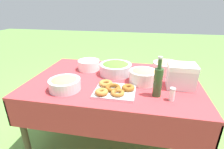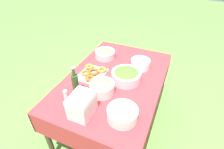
{
  "view_description": "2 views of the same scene",
  "coord_description": "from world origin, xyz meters",
  "px_view_note": "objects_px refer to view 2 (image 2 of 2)",
  "views": [
    {
      "loc": [
        -0.25,
        1.39,
        1.32
      ],
      "look_at": [
        0.03,
        -0.03,
        0.72
      ],
      "focal_mm": 28.0,
      "sensor_mm": 36.0,
      "label": 1
    },
    {
      "loc": [
        -1.32,
        -0.54,
        1.8
      ],
      "look_at": [
        -0.05,
        0.01,
        0.77
      ],
      "focal_mm": 28.0,
      "sensor_mm": 36.0,
      "label": 2
    }
  ],
  "objects_px": {
    "plate_stack": "(140,64)",
    "cooler_box": "(82,105)",
    "donut_platter": "(92,73)",
    "bread_bowl": "(102,87)",
    "olive_oil_bottle": "(75,84)",
    "pasta_bowl": "(123,113)",
    "fruit_bowl": "(105,53)",
    "salad_bowl": "(126,75)"
  },
  "relations": [
    {
      "from": "plate_stack",
      "to": "cooler_box",
      "type": "relative_size",
      "value": 1.0
    },
    {
      "from": "pasta_bowl",
      "to": "cooler_box",
      "type": "height_order",
      "value": "cooler_box"
    },
    {
      "from": "donut_platter",
      "to": "pasta_bowl",
      "type": "bearing_deg",
      "value": -130.27
    },
    {
      "from": "pasta_bowl",
      "to": "plate_stack",
      "type": "bearing_deg",
      "value": 5.34
    },
    {
      "from": "salad_bowl",
      "to": "fruit_bowl",
      "type": "height_order",
      "value": "salad_bowl"
    },
    {
      "from": "salad_bowl",
      "to": "donut_platter",
      "type": "height_order",
      "value": "salad_bowl"
    },
    {
      "from": "salad_bowl",
      "to": "pasta_bowl",
      "type": "bearing_deg",
      "value": -163.63
    },
    {
      "from": "pasta_bowl",
      "to": "bread_bowl",
      "type": "height_order",
      "value": "bread_bowl"
    },
    {
      "from": "donut_platter",
      "to": "salad_bowl",
      "type": "bearing_deg",
      "value": -82.31
    },
    {
      "from": "olive_oil_bottle",
      "to": "cooler_box",
      "type": "height_order",
      "value": "olive_oil_bottle"
    },
    {
      "from": "donut_platter",
      "to": "fruit_bowl",
      "type": "relative_size",
      "value": 1.31
    },
    {
      "from": "donut_platter",
      "to": "olive_oil_bottle",
      "type": "xyz_separation_m",
      "value": [
        -0.32,
        -0.01,
        0.09
      ]
    },
    {
      "from": "pasta_bowl",
      "to": "donut_platter",
      "type": "xyz_separation_m",
      "value": [
        0.42,
        0.49,
        -0.04
      ]
    },
    {
      "from": "fruit_bowl",
      "to": "olive_oil_bottle",
      "type": "bearing_deg",
      "value": -177.11
    },
    {
      "from": "salad_bowl",
      "to": "donut_platter",
      "type": "distance_m",
      "value": 0.36
    },
    {
      "from": "salad_bowl",
      "to": "cooler_box",
      "type": "xyz_separation_m",
      "value": [
        -0.55,
        0.17,
        0.03
      ]
    },
    {
      "from": "salad_bowl",
      "to": "plate_stack",
      "type": "height_order",
      "value": "salad_bowl"
    },
    {
      "from": "bread_bowl",
      "to": "olive_oil_bottle",
      "type": "bearing_deg",
      "value": 116.55
    },
    {
      "from": "olive_oil_bottle",
      "to": "fruit_bowl",
      "type": "height_order",
      "value": "olive_oil_bottle"
    },
    {
      "from": "plate_stack",
      "to": "donut_platter",
      "type": "bearing_deg",
      "value": 127.92
    },
    {
      "from": "plate_stack",
      "to": "cooler_box",
      "type": "bearing_deg",
      "value": 163.87
    },
    {
      "from": "pasta_bowl",
      "to": "olive_oil_bottle",
      "type": "xyz_separation_m",
      "value": [
        0.1,
        0.49,
        0.05
      ]
    },
    {
      "from": "salad_bowl",
      "to": "olive_oil_bottle",
      "type": "bearing_deg",
      "value": 135.93
    },
    {
      "from": "pasta_bowl",
      "to": "salad_bowl",
      "type": "bearing_deg",
      "value": 16.37
    },
    {
      "from": "salad_bowl",
      "to": "olive_oil_bottle",
      "type": "relative_size",
      "value": 1.0
    },
    {
      "from": "pasta_bowl",
      "to": "olive_oil_bottle",
      "type": "relative_size",
      "value": 0.83
    },
    {
      "from": "salad_bowl",
      "to": "cooler_box",
      "type": "bearing_deg",
      "value": 162.48
    },
    {
      "from": "pasta_bowl",
      "to": "bread_bowl",
      "type": "distance_m",
      "value": 0.35
    },
    {
      "from": "donut_platter",
      "to": "bread_bowl",
      "type": "height_order",
      "value": "bread_bowl"
    },
    {
      "from": "bread_bowl",
      "to": "cooler_box",
      "type": "relative_size",
      "value": 1.09
    },
    {
      "from": "donut_platter",
      "to": "fruit_bowl",
      "type": "xyz_separation_m",
      "value": [
        0.38,
        0.03,
        0.03
      ]
    },
    {
      "from": "donut_platter",
      "to": "olive_oil_bottle",
      "type": "height_order",
      "value": "olive_oil_bottle"
    },
    {
      "from": "donut_platter",
      "to": "bread_bowl",
      "type": "relative_size",
      "value": 1.37
    },
    {
      "from": "plate_stack",
      "to": "olive_oil_bottle",
      "type": "bearing_deg",
      "value": 147.03
    },
    {
      "from": "pasta_bowl",
      "to": "fruit_bowl",
      "type": "relative_size",
      "value": 1.01
    },
    {
      "from": "salad_bowl",
      "to": "plate_stack",
      "type": "bearing_deg",
      "value": -13.37
    },
    {
      "from": "salad_bowl",
      "to": "olive_oil_bottle",
      "type": "distance_m",
      "value": 0.51
    },
    {
      "from": "pasta_bowl",
      "to": "olive_oil_bottle",
      "type": "distance_m",
      "value": 0.5
    },
    {
      "from": "fruit_bowl",
      "to": "cooler_box",
      "type": "bearing_deg",
      "value": -166.36
    },
    {
      "from": "cooler_box",
      "to": "bread_bowl",
      "type": "bearing_deg",
      "value": -6.24
    },
    {
      "from": "bread_bowl",
      "to": "fruit_bowl",
      "type": "relative_size",
      "value": 0.95
    },
    {
      "from": "plate_stack",
      "to": "olive_oil_bottle",
      "type": "relative_size",
      "value": 0.72
    }
  ]
}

